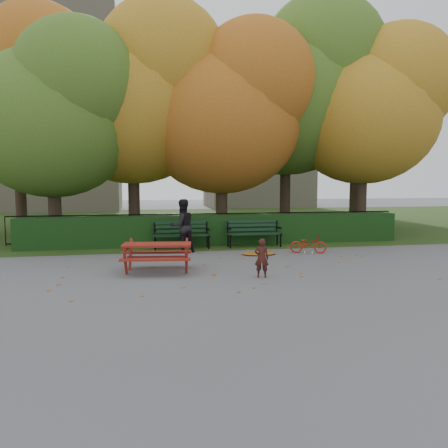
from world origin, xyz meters
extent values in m
plane|color=slate|center=(0.00, 0.00, 0.00)|extent=(90.00, 90.00, 0.00)
plane|color=#243B14|center=(0.00, 14.00, 0.01)|extent=(90.00, 90.00, 0.00)
cube|color=#A39781|center=(-9.00, 26.00, 7.50)|extent=(10.00, 7.00, 15.00)
cube|color=#A39781|center=(8.00, 28.00, 6.00)|extent=(9.00, 6.00, 12.00)
cube|color=black|center=(0.00, 4.50, 0.50)|extent=(13.00, 0.90, 1.00)
cube|color=black|center=(0.00, 5.30, 0.08)|extent=(14.00, 0.04, 0.04)
cube|color=black|center=(0.00, 5.30, 1.00)|extent=(14.00, 0.04, 0.04)
cylinder|color=black|center=(-6.50, 5.30, 0.50)|extent=(0.03, 0.03, 1.00)
cylinder|color=black|center=(-3.00, 5.30, 0.50)|extent=(0.03, 0.03, 1.00)
cylinder|color=black|center=(0.00, 5.30, 0.50)|extent=(0.03, 0.03, 1.00)
cylinder|color=black|center=(3.00, 5.30, 0.50)|extent=(0.03, 0.03, 1.00)
cylinder|color=black|center=(6.50, 5.30, 0.50)|extent=(0.03, 0.03, 1.00)
cylinder|color=#2D2018|center=(-5.50, 5.80, 1.31)|extent=(0.44, 0.44, 2.62)
ellipsoid|color=#30591A|center=(-5.50, 5.80, 4.12)|extent=(5.60, 5.60, 5.04)
sphere|color=#30591A|center=(-4.52, 5.10, 5.38)|extent=(4.20, 4.20, 4.20)
cylinder|color=#2D2018|center=(-2.80, 7.00, 1.57)|extent=(0.44, 0.44, 3.15)
ellipsoid|color=brown|center=(-2.80, 7.00, 4.95)|extent=(6.40, 6.40, 5.76)
sphere|color=brown|center=(-1.68, 6.20, 6.39)|extent=(4.80, 4.80, 4.80)
cylinder|color=#2D2018|center=(0.50, 6.20, 1.40)|extent=(0.44, 0.44, 2.80)
ellipsoid|color=#973E0F|center=(0.50, 6.20, 4.40)|extent=(6.00, 6.00, 5.40)
sphere|color=#973E0F|center=(1.55, 5.45, 5.75)|extent=(4.50, 4.50, 4.50)
cylinder|color=#2D2018|center=(3.50, 7.50, 1.75)|extent=(0.44, 0.44, 3.50)
ellipsoid|color=#30591A|center=(3.50, 7.50, 5.50)|extent=(6.80, 6.80, 6.12)
sphere|color=#30591A|center=(4.69, 6.65, 7.03)|extent=(5.10, 5.10, 5.10)
cylinder|color=#2D2018|center=(6.20, 6.00, 1.49)|extent=(0.44, 0.44, 2.97)
ellipsoid|color=brown|center=(6.20, 6.00, 4.68)|extent=(5.80, 5.80, 5.22)
sphere|color=brown|center=(7.21, 5.28, 5.98)|extent=(4.35, 4.35, 4.35)
cylinder|color=#2D2018|center=(-7.50, 9.50, 1.66)|extent=(0.44, 0.44, 3.32)
ellipsoid|color=#973E0F|center=(-7.50, 9.50, 5.23)|extent=(6.60, 6.60, 5.94)
sphere|color=#973E0F|center=(-6.35, 8.68, 6.71)|extent=(4.95, 4.95, 4.95)
cylinder|color=#2D2018|center=(8.00, 10.00, 1.57)|extent=(0.44, 0.44, 3.15)
ellipsoid|color=#30591A|center=(8.00, 10.00, 4.95)|extent=(6.00, 6.00, 5.40)
sphere|color=#30591A|center=(9.05, 9.25, 6.30)|extent=(4.50, 4.50, 4.50)
cube|color=black|center=(-1.30, 3.42, 0.44)|extent=(1.80, 0.12, 0.04)
cube|color=black|center=(-1.30, 3.60, 0.44)|extent=(1.80, 0.12, 0.04)
cube|color=black|center=(-1.30, 3.78, 0.44)|extent=(1.80, 0.12, 0.04)
cube|color=black|center=(-1.30, 3.87, 0.55)|extent=(1.80, 0.05, 0.10)
cube|color=black|center=(-1.30, 3.87, 0.70)|extent=(1.80, 0.05, 0.10)
cube|color=black|center=(-1.30, 3.87, 0.83)|extent=(1.80, 0.05, 0.10)
cube|color=black|center=(-2.15, 3.60, 0.42)|extent=(0.05, 0.55, 0.06)
cube|color=black|center=(-2.15, 3.87, 0.65)|extent=(0.05, 0.05, 0.41)
cylinder|color=black|center=(-2.15, 3.42, 0.22)|extent=(0.05, 0.05, 0.44)
cylinder|color=black|center=(-2.15, 3.78, 0.22)|extent=(0.05, 0.05, 0.44)
cube|color=black|center=(-2.15, 3.62, 0.62)|extent=(0.05, 0.45, 0.04)
cube|color=black|center=(-0.45, 3.60, 0.42)|extent=(0.05, 0.55, 0.06)
cube|color=black|center=(-0.45, 3.87, 0.65)|extent=(0.05, 0.05, 0.41)
cylinder|color=black|center=(-0.45, 3.42, 0.22)|extent=(0.05, 0.05, 0.44)
cylinder|color=black|center=(-0.45, 3.78, 0.22)|extent=(0.05, 0.05, 0.44)
cube|color=black|center=(-0.45, 3.62, 0.62)|extent=(0.05, 0.45, 0.04)
cube|color=black|center=(1.10, 3.42, 0.44)|extent=(1.80, 0.12, 0.04)
cube|color=black|center=(1.10, 3.60, 0.44)|extent=(1.80, 0.12, 0.04)
cube|color=black|center=(1.10, 3.78, 0.44)|extent=(1.80, 0.12, 0.04)
cube|color=black|center=(1.10, 3.87, 0.55)|extent=(1.80, 0.05, 0.10)
cube|color=black|center=(1.10, 3.87, 0.70)|extent=(1.80, 0.05, 0.10)
cube|color=black|center=(1.10, 3.87, 0.83)|extent=(1.80, 0.05, 0.10)
cube|color=black|center=(0.25, 3.60, 0.42)|extent=(0.05, 0.55, 0.06)
cube|color=black|center=(0.25, 3.87, 0.65)|extent=(0.05, 0.05, 0.41)
cylinder|color=black|center=(0.25, 3.42, 0.22)|extent=(0.05, 0.05, 0.44)
cylinder|color=black|center=(0.25, 3.78, 0.22)|extent=(0.05, 0.05, 0.44)
cube|color=black|center=(0.25, 3.62, 0.62)|extent=(0.05, 0.45, 0.04)
cube|color=black|center=(1.95, 3.60, 0.42)|extent=(0.05, 0.55, 0.06)
cube|color=black|center=(1.95, 3.87, 0.65)|extent=(0.05, 0.05, 0.41)
cylinder|color=black|center=(1.95, 3.42, 0.22)|extent=(0.05, 0.05, 0.44)
cylinder|color=black|center=(1.95, 3.78, 0.22)|extent=(0.05, 0.05, 0.44)
cube|color=black|center=(1.95, 3.62, 0.62)|extent=(0.05, 0.45, 0.04)
cube|color=maroon|center=(-2.23, 0.10, 0.65)|extent=(1.67, 0.87, 0.05)
cube|color=maroon|center=(-2.30, -0.43, 0.39)|extent=(1.61, 0.43, 0.04)
cube|color=maroon|center=(-2.16, 0.62, 0.39)|extent=(1.61, 0.43, 0.04)
cube|color=maroon|center=(-2.97, -0.20, 0.35)|extent=(0.11, 0.46, 0.78)
cube|color=maroon|center=(-2.86, 0.58, 0.35)|extent=(0.11, 0.46, 0.78)
cube|color=maroon|center=(-2.91, 0.19, 0.58)|extent=(0.21, 1.19, 0.05)
cube|color=maroon|center=(-1.60, -0.39, 0.35)|extent=(0.11, 0.46, 0.78)
cube|color=maroon|center=(-1.49, 0.40, 0.35)|extent=(0.11, 0.46, 0.78)
cube|color=maroon|center=(-1.55, 0.01, 0.58)|extent=(0.21, 1.19, 0.05)
cube|color=maroon|center=(-2.23, 0.10, 0.35)|extent=(1.41, 0.24, 0.05)
ellipsoid|color=brown|center=(0.82, 2.09, 0.04)|extent=(1.17, 0.94, 0.07)
imported|color=#391712|center=(0.03, -0.96, 0.44)|extent=(0.37, 0.29, 0.88)
imported|color=black|center=(-1.35, 2.90, 0.81)|extent=(0.96, 0.86, 1.62)
imported|color=red|center=(2.35, 2.02, 0.28)|extent=(1.14, 0.71, 0.56)
camera|label=1|loc=(-2.66, -10.23, 2.10)|focal=35.00mm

